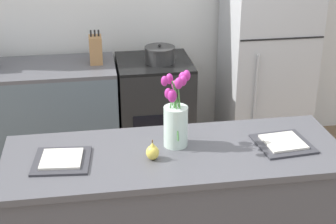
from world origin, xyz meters
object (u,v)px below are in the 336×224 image
Objects in this scene: flower_vase at (176,118)px; plate_setting_left at (62,160)px; pear_figurine at (153,152)px; refrigerator at (266,53)px; plate_setting_right at (283,143)px; stove_range at (155,111)px; knife_block at (96,50)px; cooking_pot at (160,55)px.

flower_vase is 1.37× the size of plate_setting_left.
flower_vase is 3.82× the size of pear_figurine.
refrigerator is 1.85m from flower_vase.
stove_range is at bearing 106.86° from plate_setting_right.
knife_block is at bearing 103.74° from flower_vase.
cooking_pot is at bearing -49.73° from stove_range.
stove_range is 1.82m from plate_setting_left.
cooking_pot is (0.27, 1.61, -0.01)m from pear_figurine.
knife_block is (-0.46, 0.02, 0.56)m from stove_range.
plate_setting_left is (-0.60, -0.09, -0.15)m from flower_vase.
stove_range is 1.75m from pear_figurine.
plate_setting_left is 1.65m from knife_block.
plate_setting_left is 1.72m from cooking_pot.
plate_setting_right is (0.57, -0.09, -0.15)m from flower_vase.
pear_figurine is (-1.18, -1.66, 0.06)m from refrigerator.
stove_range is at bearing 86.77° from flower_vase.
flower_vase is 1.37× the size of plate_setting_right.
cooking_pot reaches higher than pear_figurine.
plate_setting_right is at bearing -74.02° from cooking_pot.
refrigerator is 2.03m from pear_figurine.
plate_setting_right is 1.27× the size of cooking_pot.
flower_vase is at bearing -93.23° from stove_range.
cooking_pot reaches higher than plate_setting_left.
knife_block is at bearing 82.16° from plate_setting_left.
flower_vase is at bearing 171.09° from plate_setting_right.
plate_setting_left is 1.18m from plate_setting_right.
stove_range is 8.10× the size of pear_figurine.
plate_setting_right is at bearing 0.00° from plate_setting_left.
knife_block is (-0.95, 1.63, 0.07)m from plate_setting_right.
refrigerator is at bearing 44.53° from plate_setting_left.
refrigerator is 2.30m from plate_setting_left.
knife_block is at bearing 171.99° from cooking_pot.
pear_figurine is 1.63m from cooking_pot.
pear_figurine is at bearing -176.42° from plate_setting_right.
plate_setting_left is at bearing 180.00° from plate_setting_right.
refrigerator is 5.90× the size of plate_setting_right.
flower_vase is at bearing 43.35° from pear_figurine.
plate_setting_right is (0.49, -1.61, 0.49)m from stove_range.
pear_figurine is 0.41× the size of knife_block.
stove_range is at bearing 82.13° from pear_figurine.
flower_vase is 0.63m from plate_setting_left.
plate_setting_right is (1.18, 0.00, 0.00)m from plate_setting_left.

